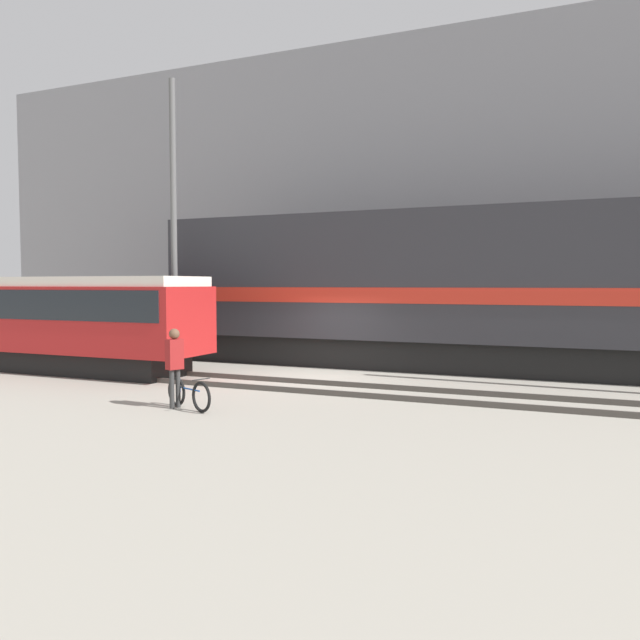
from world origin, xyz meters
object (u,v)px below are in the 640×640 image
object	(u,v)px
person	(175,359)
freight_locomotive	(465,288)
bicycle	(189,394)
streetcar	(38,317)
utility_pole_left	(174,224)

from	to	relation	value
person	freight_locomotive	bearing A→B (deg)	60.67
freight_locomotive	bicycle	xyz separation A→B (m)	(-4.56, -8.79, -2.35)
streetcar	person	bearing A→B (deg)	-23.95
bicycle	person	size ratio (longest dim) A/B	0.88
freight_locomotive	utility_pole_left	size ratio (longest dim) A/B	2.13
streetcar	person	distance (m)	8.76
bicycle	utility_pole_left	size ratio (longest dim) A/B	0.16
freight_locomotive	person	distance (m)	10.20
streetcar	bicycle	size ratio (longest dim) A/B	7.62
streetcar	utility_pole_left	size ratio (longest dim) A/B	1.24
freight_locomotive	utility_pole_left	distance (m)	10.01
freight_locomotive	person	bearing A→B (deg)	-119.33
streetcar	bicycle	world-z (taller)	streetcar
freight_locomotive	streetcar	distance (m)	13.98
streetcar	bicycle	bearing A→B (deg)	-23.01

